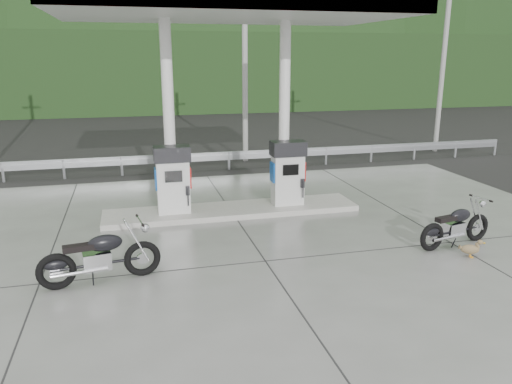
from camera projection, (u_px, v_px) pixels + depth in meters
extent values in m
plane|color=black|center=(254.00, 245.00, 11.57)|extent=(160.00, 160.00, 0.00)
cube|color=slate|center=(254.00, 245.00, 11.56)|extent=(18.00, 14.00, 0.02)
cube|color=gray|center=(232.00, 210.00, 13.88)|extent=(7.00, 1.40, 0.15)
cylinder|color=white|center=(169.00, 118.00, 13.20)|extent=(0.30, 0.30, 5.00)
cylinder|color=white|center=(284.00, 114.00, 13.96)|extent=(0.30, 0.30, 5.00)
cube|color=white|center=(230.00, 10.00, 12.49)|extent=(8.50, 5.00, 0.40)
cube|color=black|center=(192.00, 154.00, 22.32)|extent=(60.00, 7.00, 0.01)
cylinder|color=gray|center=(245.00, 62.00, 19.87)|extent=(0.22, 0.22, 8.00)
cylinder|color=gray|center=(443.00, 62.00, 22.01)|extent=(0.22, 0.22, 8.00)
cube|color=black|center=(161.00, 73.00, 38.83)|extent=(80.00, 6.00, 6.00)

